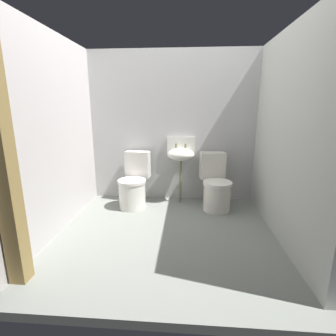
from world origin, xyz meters
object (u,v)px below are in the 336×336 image
toilet_right (216,187)px  wooden_door_post (2,150)px  toilet_left (134,185)px  sink (181,154)px

toilet_right → wooden_door_post: bearing=33.7°
toilet_left → sink: size_ratio=0.79×
wooden_door_post → toilet_left: 1.98m
toilet_right → toilet_left: bearing=-9.6°
wooden_door_post → toilet_right: 2.61m
wooden_door_post → toilet_left: bearing=70.0°
toilet_left → sink: bearing=-158.1°
wooden_door_post → sink: 2.32m
sink → toilet_right: bearing=-20.2°
sink → wooden_door_post: bearing=-124.4°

